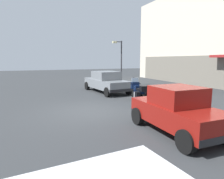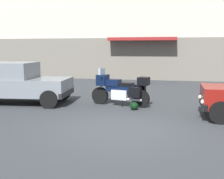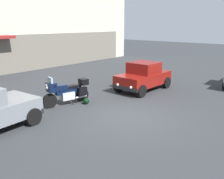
{
  "view_description": "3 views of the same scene",
  "coord_description": "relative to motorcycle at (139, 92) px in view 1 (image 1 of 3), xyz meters",
  "views": [
    {
      "loc": [
        8.73,
        -2.58,
        2.42
      ],
      "look_at": [
        0.25,
        1.07,
        1.01
      ],
      "focal_mm": 31.31,
      "sensor_mm": 36.0,
      "label": 1
    },
    {
      "loc": [
        1.16,
        -7.01,
        2.07
      ],
      "look_at": [
        -0.51,
        1.14,
        0.87
      ],
      "focal_mm": 45.45,
      "sensor_mm": 36.0,
      "label": 2
    },
    {
      "loc": [
        -7.58,
        -5.61,
        3.6
      ],
      "look_at": [
        -0.21,
        0.69,
        1.04
      ],
      "focal_mm": 40.11,
      "sensor_mm": 36.0,
      "label": 3
    }
  ],
  "objects": [
    {
      "name": "motorcycle",
      "position": [
        0.0,
        0.0,
        0.0
      ],
      "size": [
        2.23,
        1.02,
        1.36
      ],
      "rotation": [
        0.0,
        0.0,
        2.91
      ],
      "color": "black",
      "rests_on": "ground"
    },
    {
      "name": "streetlamp_curbside",
      "position": [
        -7.29,
        2.3,
        1.95
      ],
      "size": [
        0.28,
        0.94,
        4.15
      ],
      "color": "#2D2D33",
      "rests_on": "ground"
    },
    {
      "name": "bollard_curbside",
      "position": [
        -6.1,
        3.12,
        -0.13
      ],
      "size": [
        0.16,
        0.16,
        0.92
      ],
      "color": "#333338",
      "rests_on": "ground"
    },
    {
      "name": "helmet",
      "position": [
        0.57,
        -0.63,
        -0.48
      ],
      "size": [
        0.28,
        0.28,
        0.28
      ],
      "primitive_type": "sphere",
      "color": "black",
      "rests_on": "ground"
    },
    {
      "name": "car_compact_side",
      "position": [
        4.41,
        -1.21,
        0.15
      ],
      "size": [
        3.5,
        1.75,
        1.56
      ],
      "rotation": [
        0.0,
        0.0,
        3.12
      ],
      "color": "maroon",
      "rests_on": "ground"
    },
    {
      "name": "car_sedan_far",
      "position": [
        -4.26,
        -0.27,
        0.16
      ],
      "size": [
        4.69,
        2.28,
        1.56
      ],
      "rotation": [
        0.0,
        0.0,
        3.23
      ],
      "color": "slate",
      "rests_on": "ground"
    },
    {
      "name": "ground_plane",
      "position": [
        0.57,
        -3.06,
        -0.62
      ],
      "size": [
        80.0,
        80.0,
        0.0
      ],
      "primitive_type": "plane",
      "color": "#2D3033"
    }
  ]
}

